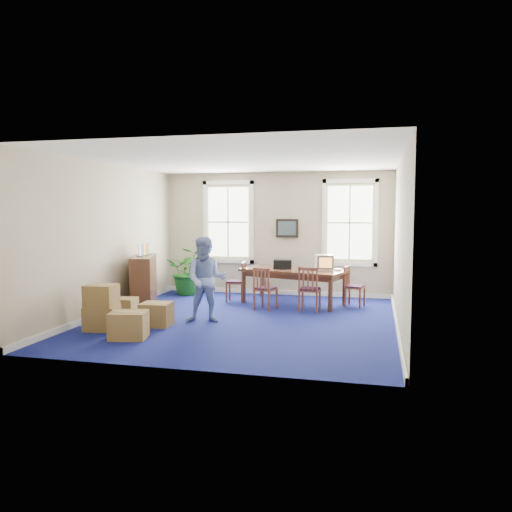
% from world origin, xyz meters
% --- Properties ---
extents(floor, '(6.50, 6.50, 0.00)m').
position_xyz_m(floor, '(0.00, 0.00, 0.00)').
color(floor, navy).
rests_on(floor, ground).
extents(ceiling, '(6.50, 6.50, 0.00)m').
position_xyz_m(ceiling, '(0.00, 0.00, 3.20)').
color(ceiling, white).
rests_on(ceiling, ground).
extents(wall_back, '(6.50, 0.00, 6.50)m').
position_xyz_m(wall_back, '(0.00, 3.25, 1.60)').
color(wall_back, tan).
rests_on(wall_back, ground).
extents(wall_front, '(6.50, 0.00, 6.50)m').
position_xyz_m(wall_front, '(0.00, -3.25, 1.60)').
color(wall_front, tan).
rests_on(wall_front, ground).
extents(wall_left, '(0.00, 6.50, 6.50)m').
position_xyz_m(wall_left, '(-3.00, 0.00, 1.60)').
color(wall_left, tan).
rests_on(wall_left, ground).
extents(wall_right, '(0.00, 6.50, 6.50)m').
position_xyz_m(wall_right, '(3.00, 0.00, 1.60)').
color(wall_right, tan).
rests_on(wall_right, ground).
extents(baseboard_back, '(6.00, 0.04, 0.12)m').
position_xyz_m(baseboard_back, '(0.00, 3.22, 0.06)').
color(baseboard_back, white).
rests_on(baseboard_back, ground).
extents(baseboard_left, '(0.04, 6.50, 0.12)m').
position_xyz_m(baseboard_left, '(-2.97, 0.00, 0.06)').
color(baseboard_left, white).
rests_on(baseboard_left, ground).
extents(baseboard_right, '(0.04, 6.50, 0.12)m').
position_xyz_m(baseboard_right, '(2.97, 0.00, 0.06)').
color(baseboard_right, white).
rests_on(baseboard_right, ground).
extents(window_left, '(1.40, 0.12, 2.20)m').
position_xyz_m(window_left, '(-1.30, 3.23, 1.90)').
color(window_left, white).
rests_on(window_left, ground).
extents(window_right, '(1.40, 0.12, 2.20)m').
position_xyz_m(window_right, '(1.90, 3.23, 1.90)').
color(window_right, white).
rests_on(window_right, ground).
extents(wall_picture, '(0.58, 0.06, 0.48)m').
position_xyz_m(wall_picture, '(0.30, 3.20, 1.75)').
color(wall_picture, black).
rests_on(wall_picture, ground).
extents(conference_table, '(2.63, 1.73, 0.82)m').
position_xyz_m(conference_table, '(0.67, 2.01, 0.41)').
color(conference_table, '#4C2B1B').
rests_on(conference_table, ground).
extents(crt_tv, '(0.49, 0.51, 0.36)m').
position_xyz_m(crt_tv, '(1.39, 2.06, 1.00)').
color(crt_tv, '#B7B7BC').
rests_on(crt_tv, conference_table).
extents(game_console, '(0.17, 0.20, 0.04)m').
position_xyz_m(game_console, '(1.72, 2.01, 0.85)').
color(game_console, white).
rests_on(game_console, conference_table).
extents(equipment_bag, '(0.47, 0.34, 0.22)m').
position_xyz_m(equipment_bag, '(0.40, 2.06, 0.93)').
color(equipment_bag, black).
rests_on(equipment_bag, conference_table).
extents(chair_near_left, '(0.53, 0.53, 0.95)m').
position_xyz_m(chair_near_left, '(0.18, 1.18, 0.47)').
color(chair_near_left, brown).
rests_on(chair_near_left, ground).
extents(chair_near_right, '(0.47, 0.47, 0.99)m').
position_xyz_m(chair_near_right, '(1.17, 1.18, 0.49)').
color(chair_near_right, brown).
rests_on(chair_near_right, ground).
extents(chair_end_left, '(0.47, 0.47, 0.96)m').
position_xyz_m(chair_end_left, '(-0.75, 2.01, 0.48)').
color(chair_end_left, brown).
rests_on(chair_end_left, ground).
extents(chair_end_right, '(0.51, 0.51, 0.92)m').
position_xyz_m(chair_end_right, '(2.10, 2.01, 0.46)').
color(chair_end_right, brown).
rests_on(chair_end_right, ground).
extents(man, '(0.94, 0.80, 1.69)m').
position_xyz_m(man, '(-0.68, -0.34, 0.85)').
color(man, '#768BC6').
rests_on(man, ground).
extents(credenza, '(0.95, 1.62, 1.23)m').
position_xyz_m(credenza, '(-2.67, 0.96, 0.61)').
color(credenza, '#4C2B1B').
rests_on(credenza, ground).
extents(brochure_rack, '(0.25, 0.70, 0.30)m').
position_xyz_m(brochure_rack, '(-2.64, 0.96, 1.38)').
color(brochure_rack, '#99999E').
rests_on(brochure_rack, credenza).
extents(potted_plant, '(1.32, 1.22, 1.25)m').
position_xyz_m(potted_plant, '(-2.21, 2.66, 0.63)').
color(potted_plant, '#135114').
rests_on(potted_plant, ground).
extents(cardboard_boxes, '(1.74, 1.74, 0.89)m').
position_xyz_m(cardboard_boxes, '(-2.12, -1.32, 0.45)').
color(cardboard_boxes, olive).
rests_on(cardboard_boxes, ground).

